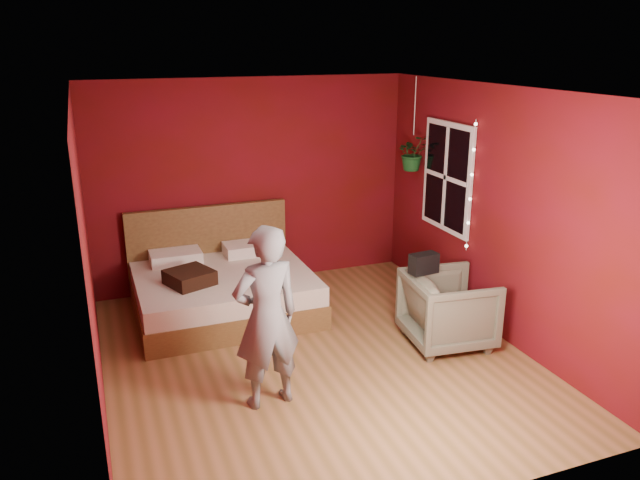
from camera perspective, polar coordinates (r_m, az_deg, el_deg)
The scene contains 10 objects.
floor at distance 6.32m, azimuth -0.40°, elevation -10.69°, with size 4.50×4.50×0.00m, color #8F5F39.
room_walls at distance 5.71m, azimuth -0.44°, elevation 4.28°, with size 4.04×4.54×2.62m.
window at distance 7.40m, azimuth 11.52°, elevation 5.65°, with size 0.05×0.97×1.27m.
fairy_lights at distance 6.96m, azimuth 13.64°, elevation 4.74°, with size 0.04×0.04×1.45m.
bed at distance 7.32m, azimuth -8.92°, elevation -4.34°, with size 1.97×1.68×1.09m.
person at distance 5.26m, azimuth -4.91°, elevation -7.09°, with size 0.59×0.39×1.61m, color slate.
armchair at distance 6.56m, azimuth 11.65°, elevation -6.24°, with size 0.81×0.84×0.76m, color #61614D.
handbag at distance 6.38m, azimuth 9.47°, elevation -2.12°, with size 0.29×0.14×0.21m, color black.
throw_pillow at distance 6.89m, azimuth -11.83°, elevation -3.36°, with size 0.44×0.44×0.16m, color black.
hanging_plant at distance 7.89m, azimuth 8.48°, elevation 7.90°, with size 0.43×0.38×1.14m.
Camera 1 is at (-1.94, -5.20, 3.02)m, focal length 35.00 mm.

